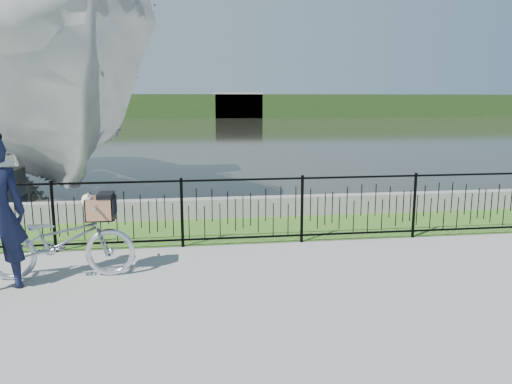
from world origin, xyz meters
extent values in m
plane|color=gray|center=(0.00, 0.00, 0.00)|extent=(120.00, 120.00, 0.00)
cube|color=#3C6820|center=(0.00, 2.60, 0.00)|extent=(60.00, 2.00, 0.01)
plane|color=black|center=(0.00, 33.00, 0.00)|extent=(120.00, 120.00, 0.00)
cube|color=gray|center=(0.00, 3.60, 0.20)|extent=(60.00, 0.30, 0.40)
cube|color=#264119|center=(0.00, 60.00, 1.50)|extent=(120.00, 6.00, 3.00)
cube|color=#A69785|center=(-18.00, 58.00, 2.00)|extent=(8.00, 4.00, 4.00)
cube|color=#A69785|center=(6.00, 58.50, 1.60)|extent=(6.00, 3.00, 3.20)
imported|color=silver|center=(-2.62, 0.40, 0.51)|extent=(1.95, 0.68, 1.03)
cube|color=black|center=(-2.08, 0.40, 0.79)|extent=(0.38, 0.18, 0.02)
cube|color=#946444|center=(-2.08, 0.40, 0.80)|extent=(0.35, 0.33, 0.01)
cube|color=#946444|center=(-2.08, 0.56, 0.94)|extent=(0.35, 0.01, 0.30)
cube|color=#946444|center=(-2.08, 0.24, 0.94)|extent=(0.35, 0.02, 0.30)
cube|color=#946444|center=(-1.91, 0.40, 0.94)|extent=(0.02, 0.33, 0.30)
cube|color=#946444|center=(-2.25, 0.40, 0.94)|extent=(0.01, 0.33, 0.30)
cube|color=black|center=(-2.00, 0.40, 1.12)|extent=(0.19, 0.35, 0.06)
cube|color=black|center=(-1.89, 0.40, 0.97)|extent=(0.02, 0.35, 0.24)
ellipsoid|color=silver|center=(-2.10, 0.40, 0.92)|extent=(0.31, 0.22, 0.20)
sphere|color=silver|center=(-2.23, 0.38, 1.07)|extent=(0.15, 0.15, 0.15)
sphere|color=silver|center=(-2.28, 0.36, 1.04)|extent=(0.07, 0.07, 0.07)
sphere|color=black|center=(-2.31, 0.35, 1.04)|extent=(0.02, 0.02, 0.02)
cone|color=olive|center=(-2.23, 0.44, 1.13)|extent=(0.06, 0.08, 0.08)
cone|color=olive|center=(-2.21, 0.34, 1.13)|extent=(0.06, 0.08, 0.08)
imported|color=#ADADAD|center=(-4.73, 7.73, 2.29)|extent=(9.03, 12.61, 4.57)
camera|label=1|loc=(-0.93, -6.40, 2.40)|focal=35.00mm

